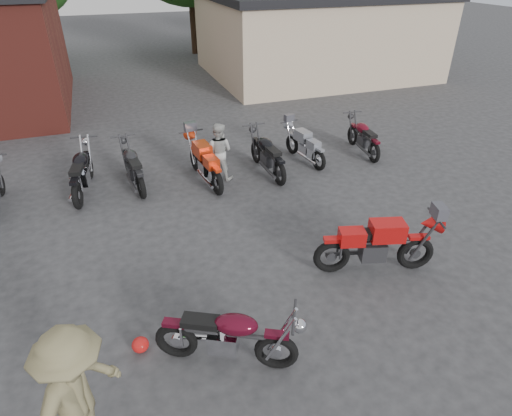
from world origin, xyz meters
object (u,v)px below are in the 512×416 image
object	(u,v)px
row_bike_2	(81,169)
row_bike_4	(205,160)
vintage_motorcycle	(228,333)
sportbike	(378,242)
row_bike_6	(305,144)
row_bike_7	(363,135)
helmet	(140,345)
row_bike_3	(133,164)
row_bike_5	(267,152)
person_light	(219,152)
person_tan	(80,399)

from	to	relation	value
row_bike_2	row_bike_4	world-z (taller)	row_bike_2
vintage_motorcycle	row_bike_2	xyz separation A→B (m)	(-1.91, 6.28, 0.04)
sportbike	row_bike_6	bearing A→B (deg)	95.98
row_bike_6	row_bike_7	distance (m)	1.91
row_bike_4	vintage_motorcycle	bearing A→B (deg)	162.26
helmet	row_bike_3	xyz separation A→B (m)	(0.51, 5.59, 0.47)
row_bike_7	row_bike_6	bearing A→B (deg)	94.27
row_bike_3	row_bike_5	world-z (taller)	row_bike_5
sportbike	row_bike_6	distance (m)	5.09
person_light	row_bike_2	bearing A→B (deg)	27.18
person_light	row_bike_7	xyz separation A→B (m)	(4.51, 0.21, -0.20)
person_tan	row_bike_2	bearing A→B (deg)	35.34
row_bike_5	row_bike_6	xyz separation A→B (m)	(1.29, 0.37, -0.07)
vintage_motorcycle	row_bike_6	xyz separation A→B (m)	(4.09, 6.14, -0.05)
helmet	person_light	size ratio (longest dim) A/B	0.17
helmet	row_bike_7	size ratio (longest dim) A/B	0.13
sportbike	person_tan	distance (m)	5.44
person_tan	row_bike_2	xyz separation A→B (m)	(-0.02, 7.02, -0.37)
helmet	person_tan	distance (m)	1.78
person_light	row_bike_2	distance (m)	3.44
sportbike	row_bike_2	distance (m)	7.26
vintage_motorcycle	sportbike	size ratio (longest dim) A/B	0.92
person_tan	row_bike_7	xyz separation A→B (m)	(7.89, 6.84, -0.44)
sportbike	row_bike_7	xyz separation A→B (m)	(2.80, 4.98, -0.08)
helmet	person_tan	world-z (taller)	person_tan
row_bike_3	row_bike_6	size ratio (longest dim) A/B	1.10
row_bike_4	row_bike_6	world-z (taller)	row_bike_4
row_bike_6	row_bike_3	bearing A→B (deg)	79.26
helmet	row_bike_6	world-z (taller)	row_bike_6
vintage_motorcycle	sportbike	world-z (taller)	sportbike
vintage_motorcycle	person_light	distance (m)	6.09
sportbike	helmet	bearing A→B (deg)	-157.76
vintage_motorcycle	row_bike_4	world-z (taller)	row_bike_4
sportbike	row_bike_4	xyz separation A→B (m)	(-2.12, 4.69, -0.02)
row_bike_3	row_bike_4	distance (m)	1.82
row_bike_5	row_bike_7	xyz separation A→B (m)	(3.20, 0.33, -0.05)
person_tan	person_light	bearing A→B (deg)	8.10
sportbike	row_bike_7	distance (m)	5.71
helmet	person_light	xyz separation A→B (m)	(2.70, 5.25, 0.64)
sportbike	row_bike_2	world-z (taller)	sportbike
vintage_motorcycle	row_bike_4	size ratio (longest dim) A/B	0.96
helmet	row_bike_5	bearing A→B (deg)	52.03
person_tan	row_bike_6	size ratio (longest dim) A/B	1.08
row_bike_3	person_tan	bearing A→B (deg)	163.77
row_bike_5	row_bike_7	size ratio (longest dim) A/B	1.08
row_bike_4	row_bike_7	world-z (taller)	row_bike_4
vintage_motorcycle	row_bike_3	xyz separation A→B (m)	(-0.68, 6.24, 0.00)
person_tan	row_bike_3	world-z (taller)	person_tan
row_bike_2	vintage_motorcycle	bearing A→B (deg)	-153.19
person_light	row_bike_7	distance (m)	4.52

